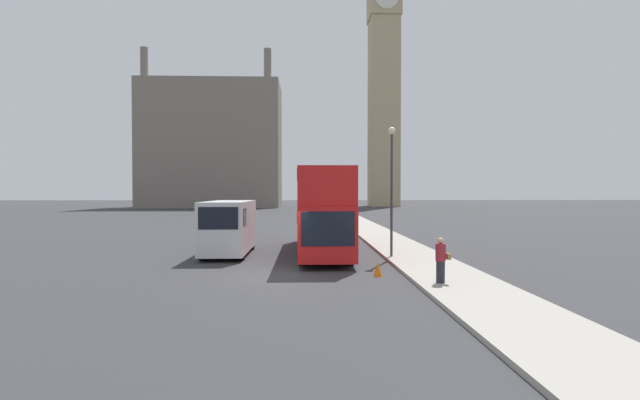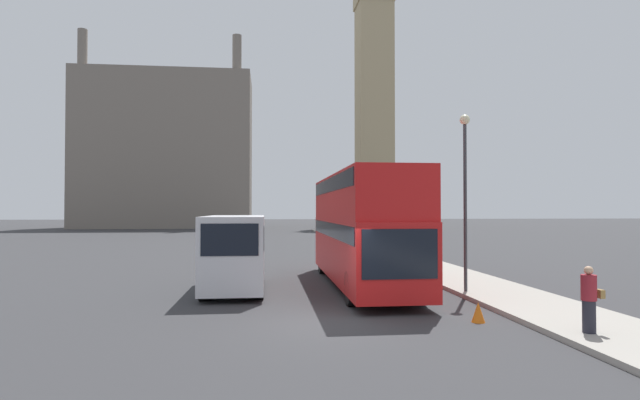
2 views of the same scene
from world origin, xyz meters
name	(u,v)px [view 1 (image 1 of 2)]	position (x,y,z in m)	size (l,w,h in m)	color
ground_plane	(277,275)	(0.00, 0.00, 0.00)	(300.00, 300.00, 0.00)	#333335
sidewalk_strip	(440,272)	(6.55, 0.00, 0.07)	(3.11, 120.00, 0.15)	#9E998E
clock_tower	(384,75)	(18.71, 79.12, 29.49)	(6.90, 7.07, 57.55)	tan
building_block_distant	(212,146)	(-18.65, 74.38, 13.09)	(28.63, 12.40, 31.83)	slate
red_double_decker_bus	(323,207)	(2.07, 6.20, 2.45)	(2.55, 11.49, 4.39)	red
white_van	(229,226)	(-2.86, 5.42, 1.49)	(2.17, 5.58, 2.80)	silver
pedestrian	(441,260)	(5.82, -2.41, 0.93)	(0.51, 0.35, 1.56)	#23232D
street_lamp	(392,173)	(5.33, 3.66, 4.22)	(0.36, 0.36, 6.27)	#38383D
traffic_cone	(378,269)	(3.97, -0.45, 0.28)	(0.36, 0.36, 0.55)	orange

